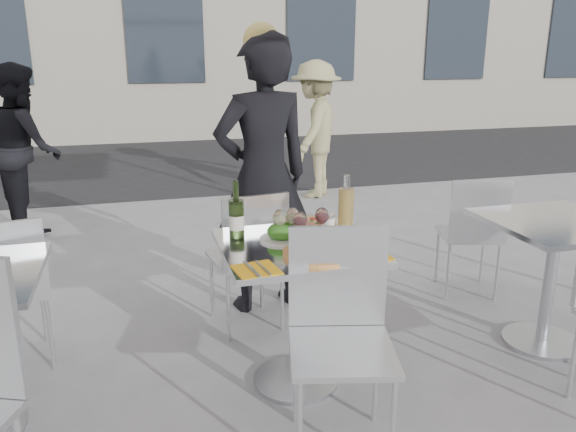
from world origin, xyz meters
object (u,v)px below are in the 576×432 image
object	(u,v)px
pizza_far	(306,227)
napkin_left	(256,269)
side_chair_rfar	(473,227)
woman_diner	(263,177)
pedestrian_a	(24,148)
wineglass_white_a	(280,219)
side_chair_lfar	(7,283)
wineglass_red_b	(322,217)
chair_far	(250,250)
carafe	(346,208)
wine_bottle	(236,217)
chair_near	(340,321)
wineglass_white_b	(293,217)
salad_plate	(282,233)
wineglass_red_a	(300,222)
pizza_near	(321,253)
main_table	(296,285)
pedestrian_b	(315,130)
napkin_right	(368,255)
side_table_right	(553,256)
sugar_shaker	(328,225)

from	to	relation	value
pizza_far	napkin_left	xyz separation A→B (m)	(-0.37, -0.49, -0.01)
side_chair_rfar	woman_diner	world-z (taller)	woman_diner
pedestrian_a	wineglass_white_a	distance (m)	3.55
side_chair_lfar	wineglass_red_b	bearing A→B (deg)	150.74
chair_far	carafe	world-z (taller)	carafe
wine_bottle	chair_far	bearing A→B (deg)	71.10
chair_near	napkin_left	world-z (taller)	chair_near
wineglass_white_b	napkin_left	size ratio (longest dim) A/B	0.78
pizza_far	wineglass_red_b	world-z (taller)	wineglass_red_b
salad_plate	wineglass_red_a	world-z (taller)	wineglass_red_a
pizza_near	carafe	bearing A→B (deg)	53.04
main_table	pedestrian_b	bearing A→B (deg)	70.43
chair_far	pizza_far	size ratio (longest dim) A/B	2.49
napkin_right	side_table_right	bearing A→B (deg)	7.05
sugar_shaker	napkin_right	xyz separation A→B (m)	(0.07, -0.34, -0.05)
main_table	side_chair_rfar	bearing A→B (deg)	25.78
wineglass_red_a	wineglass_red_b	size ratio (longest dim) A/B	1.00
salad_plate	wineglass_white_b	bearing A→B (deg)	9.40
pedestrian_b	carafe	world-z (taller)	pedestrian_b
chair_far	chair_near	xyz separation A→B (m)	(0.16, -1.06, 0.04)
salad_plate	main_table	bearing A→B (deg)	-60.63
pedestrian_b	wineglass_white_a	xyz separation A→B (m)	(-1.38, -3.64, 0.08)
napkin_left	pizza_far	bearing A→B (deg)	44.66
pedestrian_a	pizza_near	world-z (taller)	pedestrian_a
chair_near	sugar_shaker	bearing A→B (deg)	89.97
chair_near	pedestrian_b	bearing A→B (deg)	87.11
wineglass_red_a	side_chair_rfar	bearing A→B (deg)	25.82
chair_near	carafe	distance (m)	0.72
pizza_far	napkin_left	bearing A→B (deg)	-127.60
chair_near	napkin_right	xyz separation A→B (m)	(0.21, 0.21, 0.20)
sugar_shaker	salad_plate	bearing A→B (deg)	-175.93
chair_near	pedestrian_a	size ratio (longest dim) A/B	0.60
napkin_left	sugar_shaker	bearing A→B (deg)	31.60
side_chair_lfar	napkin_left	world-z (taller)	side_chair_lfar
wineglass_white_a	wineglass_red_a	bearing A→B (deg)	-40.99
main_table	napkin_left	bearing A→B (deg)	-133.55
sugar_shaker	wineglass_red_a	xyz separation A→B (m)	(-0.18, -0.09, 0.06)
side_table_right	wineglass_red_b	distance (m)	1.39
pizza_far	napkin_left	distance (m)	0.61
side_chair_rfar	napkin_left	bearing A→B (deg)	47.02
pizza_near	wineglass_red_b	distance (m)	0.26
wine_bottle	woman_diner	bearing A→B (deg)	68.24
pizza_near	salad_plate	distance (m)	0.28
side_chair_lfar	wine_bottle	size ratio (longest dim) A/B	2.89
chair_near	side_chair_lfar	bearing A→B (deg)	160.98
wine_bottle	wineglass_red_b	world-z (taller)	wine_bottle
wineglass_red_b	napkin_left	size ratio (longest dim) A/B	0.78
wineglass_red_a	chair_near	bearing A→B (deg)	-84.89
pedestrian_a	napkin_right	xyz separation A→B (m)	(1.97, -3.46, -0.03)
pedestrian_b	carafe	size ratio (longest dim) A/B	5.40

